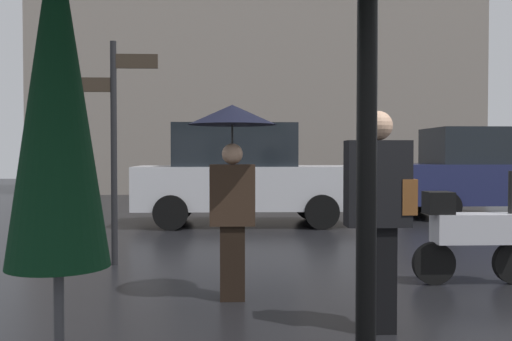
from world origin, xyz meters
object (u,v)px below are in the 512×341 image
at_px(parked_car_right, 489,172).
at_px(street_signpost, 114,129).
at_px(folded_patio_umbrella_near, 57,117).
at_px(pedestrian_with_umbrella, 232,152).
at_px(parked_scooter, 470,234).
at_px(pedestrian_with_bag, 379,207).
at_px(parked_car_left, 242,174).

bearing_deg(parked_car_right, street_signpost, 48.72).
distance_m(folded_patio_umbrella_near, parked_car_right, 12.46).
bearing_deg(pedestrian_with_umbrella, parked_scooter, 98.31).
height_order(pedestrian_with_umbrella, pedestrian_with_bag, pedestrian_with_umbrella).
height_order(parked_scooter, street_signpost, street_signpost).
bearing_deg(parked_car_left, pedestrian_with_umbrella, 83.09).
bearing_deg(pedestrian_with_umbrella, folded_patio_umbrella_near, -14.29).
height_order(folded_patio_umbrella_near, parked_scooter, folded_patio_umbrella_near).
height_order(pedestrian_with_umbrella, street_signpost, street_signpost).
relative_size(parked_car_left, street_signpost, 1.53).
bearing_deg(parked_car_left, parked_car_right, -172.89).
distance_m(folded_patio_umbrella_near, parked_scooter, 5.28).
xyz_separation_m(folded_patio_umbrella_near, street_signpost, (-0.87, 5.35, 0.18)).
relative_size(parked_car_right, street_signpost, 1.51).
bearing_deg(pedestrian_with_umbrella, parked_car_left, 173.76).
relative_size(pedestrian_with_umbrella, pedestrian_with_bag, 1.07).
bearing_deg(street_signpost, parked_car_left, 67.61).
xyz_separation_m(parked_scooter, parked_car_left, (-2.37, 5.41, 0.45)).
bearing_deg(parked_car_left, parked_scooter, 108.81).
distance_m(folded_patio_umbrella_near, street_signpost, 5.42).
relative_size(pedestrian_with_umbrella, street_signpost, 0.67).
relative_size(folded_patio_umbrella_near, street_signpost, 0.80).
distance_m(pedestrian_with_bag, parked_car_left, 7.08).
bearing_deg(parked_car_right, pedestrian_with_bag, 73.11).
relative_size(parked_scooter, parked_car_left, 0.31).
distance_m(folded_patio_umbrella_near, pedestrian_with_umbrella, 3.56).
distance_m(parked_car_right, street_signpost, 9.05).
distance_m(pedestrian_with_umbrella, street_signpost, 2.39).
distance_m(parked_scooter, street_signpost, 4.43).
bearing_deg(pedestrian_with_umbrella, street_signpost, -145.24).
relative_size(folded_patio_umbrella_near, parked_scooter, 1.67).
xyz_separation_m(pedestrian_with_bag, street_signpost, (-2.65, 2.88, 0.73)).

